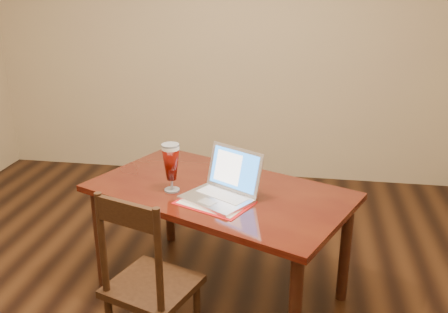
# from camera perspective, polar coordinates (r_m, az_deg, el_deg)

# --- Properties ---
(dining_table) EXTENTS (1.68, 1.35, 0.97)m
(dining_table) POSITION_cam_1_polar(r_m,az_deg,el_deg) (2.91, -0.71, -5.07)
(dining_table) COLOR #491609
(dining_table) RESTS_ON ground
(dining_chair) EXTENTS (0.50, 0.49, 0.94)m
(dining_chair) POSITION_cam_1_polar(r_m,az_deg,el_deg) (2.53, -8.66, -14.21)
(dining_chair) COLOR #321C0E
(dining_chair) RESTS_ON ground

